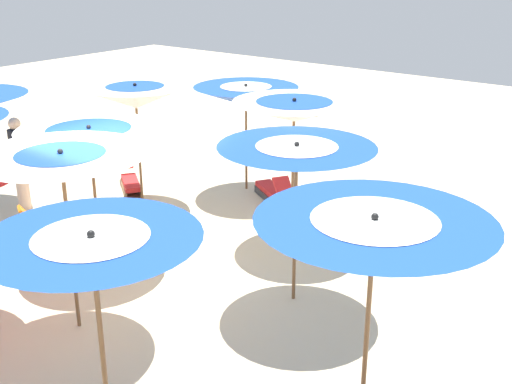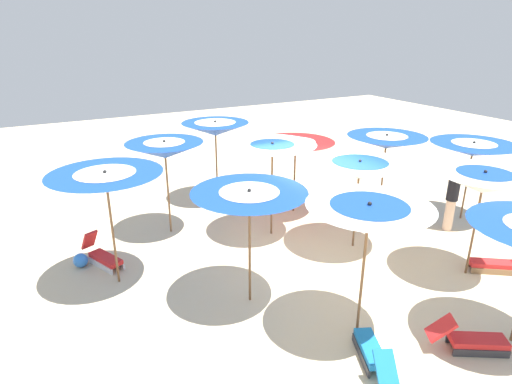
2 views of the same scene
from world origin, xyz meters
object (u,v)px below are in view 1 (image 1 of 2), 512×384
at_px(beach_umbrella_4, 93,258).
at_px(beach_umbrella_5, 62,165).
at_px(lounger_3, 273,190).
at_px(beach_umbrella_1, 297,157).
at_px(beach_umbrella_0, 374,236).
at_px(beach_umbrella_7, 136,97).
at_px(beachgoer_0, 19,162).
at_px(lounger_4, 329,218).
at_px(lounger_0, 2,232).
at_px(lounger_2, 130,181).
at_px(beach_umbrella_3, 246,96).
at_px(beach_umbrella_6, 90,141).
at_px(beach_umbrella_2, 294,111).

distance_m(beach_umbrella_4, beach_umbrella_5, 2.65).
height_order(beach_umbrella_4, lounger_3, beach_umbrella_4).
bearing_deg(beach_umbrella_1, beach_umbrella_0, -131.56).
xyz_separation_m(beach_umbrella_1, beach_umbrella_7, (1.37, 4.63, -0.02)).
bearing_deg(beachgoer_0, lounger_4, 123.45).
height_order(lounger_0, lounger_3, lounger_3).
height_order(lounger_2, lounger_3, lounger_3).
height_order(beach_umbrella_4, lounger_0, beach_umbrella_4).
bearing_deg(beach_umbrella_7, beach_umbrella_3, -33.90).
relative_size(beach_umbrella_0, beachgoer_0, 1.37).
height_order(beach_umbrella_7, lounger_2, beach_umbrella_7).
bearing_deg(lounger_3, lounger_2, 57.93).
bearing_deg(beach_umbrella_0, lounger_3, 43.86).
bearing_deg(beach_umbrella_6, lounger_4, -35.92).
bearing_deg(beach_umbrella_4, lounger_3, 24.00).
distance_m(beach_umbrella_7, lounger_3, 3.25).
bearing_deg(beach_umbrella_0, beach_umbrella_4, 136.34).
height_order(beach_umbrella_1, beach_umbrella_5, beach_umbrella_5).
height_order(beach_umbrella_1, beach_umbrella_7, beach_umbrella_7).
bearing_deg(beachgoer_0, beach_umbrella_4, 67.75).
height_order(beach_umbrella_3, lounger_2, beach_umbrella_3).
distance_m(beach_umbrella_4, lounger_0, 6.20).
bearing_deg(lounger_3, beach_umbrella_2, 167.85).
bearing_deg(beach_umbrella_1, beach_umbrella_7, 73.52).
height_order(beach_umbrella_3, lounger_3, beach_umbrella_3).
distance_m(beach_umbrella_2, lounger_0, 5.37).
bearing_deg(beach_umbrella_1, beach_umbrella_6, 103.73).
height_order(beach_umbrella_5, lounger_2, beach_umbrella_5).
xyz_separation_m(beach_umbrella_5, beach_umbrella_7, (3.72, 2.78, -0.14)).
distance_m(beach_umbrella_6, beachgoer_0, 3.03).
xyz_separation_m(beach_umbrella_0, lounger_2, (3.55, 7.43, -2.06)).
distance_m(beach_umbrella_6, lounger_2, 3.63).
relative_size(beach_umbrella_0, beach_umbrella_6, 1.12).
bearing_deg(lounger_4, beach_umbrella_1, 45.04).
bearing_deg(beachgoer_0, beach_umbrella_7, 144.26).
xyz_separation_m(beach_umbrella_3, beachgoer_0, (-3.52, 2.70, -1.02)).
relative_size(beach_umbrella_1, beach_umbrella_3, 1.05).
relative_size(beach_umbrella_2, lounger_2, 1.89).
bearing_deg(beach_umbrella_5, beach_umbrella_7, 36.75).
height_order(beach_umbrella_1, lounger_4, beach_umbrella_1).
xyz_separation_m(beach_umbrella_0, beach_umbrella_3, (5.10, 5.55, -0.28)).
bearing_deg(lounger_2, beach_umbrella_0, 9.97).
bearing_deg(beach_umbrella_5, beach_umbrella_3, 15.63).
distance_m(lounger_0, lounger_4, 5.68).
bearing_deg(beach_umbrella_5, beach_umbrella_2, -8.57).
bearing_deg(lounger_0, beach_umbrella_7, -159.63).
relative_size(beach_umbrella_3, beach_umbrella_4, 0.90).
relative_size(beach_umbrella_0, lounger_4, 1.89).
relative_size(beach_umbrella_1, lounger_2, 1.79).
height_order(beach_umbrella_0, beach_umbrella_4, beach_umbrella_0).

